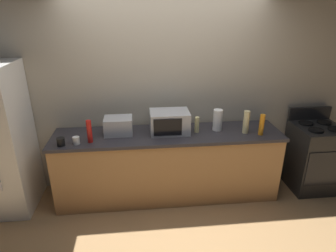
# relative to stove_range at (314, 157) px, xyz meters

# --- Properties ---
(ground_plane) EXTENTS (8.00, 8.00, 0.00)m
(ground_plane) POSITION_rel_stove_range_xyz_m (-2.00, -0.40, -0.46)
(ground_plane) COLOR #A87F51
(back_wall) EXTENTS (6.40, 0.10, 2.70)m
(back_wall) POSITION_rel_stove_range_xyz_m (-2.00, 0.41, 0.89)
(back_wall) COLOR #B2A893
(back_wall) RESTS_ON ground_plane
(counter_run) EXTENTS (2.84, 0.64, 0.90)m
(counter_run) POSITION_rel_stove_range_xyz_m (-2.00, 0.00, -0.01)
(counter_run) COLOR #B27F4C
(counter_run) RESTS_ON ground_plane
(stove_range) EXTENTS (0.60, 0.61, 1.08)m
(stove_range) POSITION_rel_stove_range_xyz_m (0.00, 0.00, 0.00)
(stove_range) COLOR black
(stove_range) RESTS_ON ground_plane
(microwave) EXTENTS (0.48, 0.35, 0.27)m
(microwave) POSITION_rel_stove_range_xyz_m (-1.98, 0.05, 0.57)
(microwave) COLOR #B7BABF
(microwave) RESTS_ON counter_run
(toaster_oven) EXTENTS (0.34, 0.26, 0.21)m
(toaster_oven) POSITION_rel_stove_range_xyz_m (-2.60, 0.06, 0.54)
(toaster_oven) COLOR #B7BABF
(toaster_oven) RESTS_ON counter_run
(paper_towel_roll) EXTENTS (0.12, 0.12, 0.27)m
(paper_towel_roll) POSITION_rel_stove_range_xyz_m (-1.37, 0.05, 0.57)
(paper_towel_roll) COLOR white
(paper_towel_roll) RESTS_ON counter_run
(bottle_dish_soap) EXTENTS (0.06, 0.06, 0.26)m
(bottle_dish_soap) POSITION_rel_stove_range_xyz_m (-0.87, -0.15, 0.57)
(bottle_dish_soap) COLOR orange
(bottle_dish_soap) RESTS_ON counter_run
(bottle_hot_sauce) EXTENTS (0.06, 0.06, 0.27)m
(bottle_hot_sauce) POSITION_rel_stove_range_xyz_m (-2.92, -0.15, 0.57)
(bottle_hot_sauce) COLOR red
(bottle_hot_sauce) RESTS_ON counter_run
(bottle_hand_soap) EXTENTS (0.07, 0.07, 0.29)m
(bottle_hand_soap) POSITION_rel_stove_range_xyz_m (-1.04, -0.07, 0.58)
(bottle_hand_soap) COLOR beige
(bottle_hand_soap) RESTS_ON counter_run
(bottle_vinegar) EXTENTS (0.06, 0.06, 0.20)m
(bottle_vinegar) POSITION_rel_stove_range_xyz_m (-1.64, 0.01, 0.54)
(bottle_vinegar) COLOR beige
(bottle_vinegar) RESTS_ON counter_run
(mug_black) EXTENTS (0.09, 0.09, 0.09)m
(mug_black) POSITION_rel_stove_range_xyz_m (-3.24, -0.21, 0.49)
(mug_black) COLOR black
(mug_black) RESTS_ON counter_run
(mug_white) EXTENTS (0.08, 0.08, 0.09)m
(mug_white) POSITION_rel_stove_range_xyz_m (-3.07, -0.18, 0.48)
(mug_white) COLOR white
(mug_white) RESTS_ON counter_run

